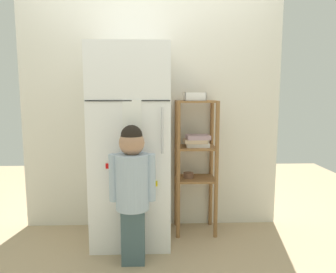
% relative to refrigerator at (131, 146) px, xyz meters
% --- Properties ---
extents(ground_plane, '(6.00, 6.00, 0.00)m').
position_rel_refrigerator_xyz_m(ground_plane, '(0.18, -0.02, -0.86)').
color(ground_plane, tan).
extents(kitchen_wall_back, '(2.48, 0.03, 2.21)m').
position_rel_refrigerator_xyz_m(kitchen_wall_back, '(0.18, 0.33, 0.25)').
color(kitchen_wall_back, silver).
rests_on(kitchen_wall_back, ground).
extents(refrigerator, '(0.67, 0.63, 1.71)m').
position_rel_refrigerator_xyz_m(refrigerator, '(0.00, 0.00, 0.00)').
color(refrigerator, white).
rests_on(refrigerator, ground).
extents(child_standing, '(0.35, 0.26, 1.08)m').
position_rel_refrigerator_xyz_m(child_standing, '(0.04, -0.43, -0.20)').
color(child_standing, '#425B61').
rests_on(child_standing, ground).
extents(pantry_shelf_unit, '(0.38, 0.32, 1.25)m').
position_rel_refrigerator_xyz_m(pantry_shelf_unit, '(0.59, 0.14, -0.09)').
color(pantry_shelf_unit, olive).
rests_on(pantry_shelf_unit, ground).
extents(fruit_bin, '(0.19, 0.19, 0.07)m').
position_rel_refrigerator_xyz_m(fruit_bin, '(0.57, 0.12, 0.42)').
color(fruit_bin, white).
rests_on(fruit_bin, pantry_shelf_unit).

